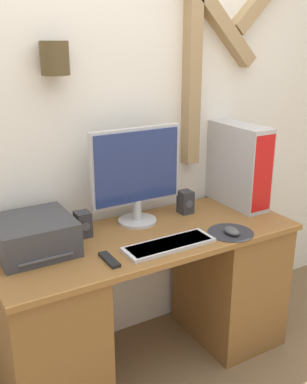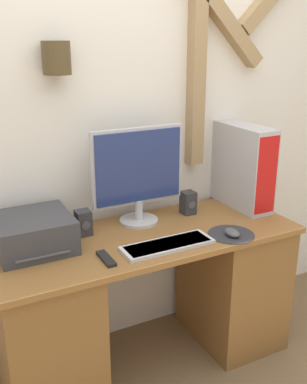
{
  "view_description": "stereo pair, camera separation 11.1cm",
  "coord_description": "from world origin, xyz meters",
  "px_view_note": "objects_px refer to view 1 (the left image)",
  "views": [
    {
      "loc": [
        -1.04,
        -1.52,
        1.75
      ],
      "look_at": [
        0.03,
        0.31,
        1.02
      ],
      "focal_mm": 42.0,
      "sensor_mm": 36.0,
      "label": 1
    },
    {
      "loc": [
        -0.94,
        -1.58,
        1.75
      ],
      "look_at": [
        0.03,
        0.31,
        1.02
      ],
      "focal_mm": 42.0,
      "sensor_mm": 36.0,
      "label": 2
    }
  ],
  "objects_px": {
    "mouse": "(232,231)",
    "speaker_right": "(185,202)",
    "printer": "(34,235)",
    "remote_control": "(109,260)",
    "computer_tower": "(237,165)",
    "speaker_left": "(83,224)",
    "keyboard": "(169,244)",
    "monitor": "(136,172)"
  },
  "relations": [
    {
      "from": "mouse",
      "to": "speaker_right",
      "type": "bearing_deg",
      "value": 94.89
    },
    {
      "from": "printer",
      "to": "remote_control",
      "type": "bearing_deg",
      "value": -46.03
    },
    {
      "from": "computer_tower",
      "to": "speaker_left",
      "type": "distance_m",
      "value": 1.0
    },
    {
      "from": "computer_tower",
      "to": "speaker_right",
      "type": "relative_size",
      "value": 3.72
    },
    {
      "from": "keyboard",
      "to": "speaker_left",
      "type": "relative_size",
      "value": 3.5
    },
    {
      "from": "keyboard",
      "to": "speaker_right",
      "type": "distance_m",
      "value": 0.46
    },
    {
      "from": "keyboard",
      "to": "computer_tower",
      "type": "xyz_separation_m",
      "value": [
        0.67,
        0.31,
        0.23
      ]
    },
    {
      "from": "keyboard",
      "to": "mouse",
      "type": "bearing_deg",
      "value": -8.09
    },
    {
      "from": "keyboard",
      "to": "remote_control",
      "type": "xyz_separation_m",
      "value": [
        -0.32,
        0.01,
        -0.0
      ]
    },
    {
      "from": "printer",
      "to": "mouse",
      "type": "bearing_deg",
      "value": -19.5
    },
    {
      "from": "monitor",
      "to": "printer",
      "type": "xyz_separation_m",
      "value": [
        -0.59,
        -0.07,
        -0.21
      ]
    },
    {
      "from": "computer_tower",
      "to": "mouse",
      "type": "bearing_deg",
      "value": -131.58
    },
    {
      "from": "monitor",
      "to": "computer_tower",
      "type": "xyz_separation_m",
      "value": [
        0.66,
        -0.04,
        -0.04
      ]
    },
    {
      "from": "printer",
      "to": "speaker_left",
      "type": "xyz_separation_m",
      "value": [
        0.26,
        0.04,
        -0.02
      ]
    },
    {
      "from": "speaker_left",
      "to": "speaker_right",
      "type": "xyz_separation_m",
      "value": [
        0.63,
        0.01,
        0.0
      ]
    },
    {
      "from": "mouse",
      "to": "speaker_left",
      "type": "relative_size",
      "value": 0.75
    },
    {
      "from": "mouse",
      "to": "keyboard",
      "type": "bearing_deg",
      "value": 171.91
    },
    {
      "from": "computer_tower",
      "to": "printer",
      "type": "xyz_separation_m",
      "value": [
        -1.24,
        -0.03,
        -0.16
      ]
    },
    {
      "from": "monitor",
      "to": "computer_tower",
      "type": "relative_size",
      "value": 1.07
    },
    {
      "from": "remote_control",
      "to": "speaker_left",
      "type": "bearing_deg",
      "value": 89.7
    },
    {
      "from": "keyboard",
      "to": "remote_control",
      "type": "bearing_deg",
      "value": 178.57
    },
    {
      "from": "speaker_right",
      "to": "remote_control",
      "type": "relative_size",
      "value": 0.84
    },
    {
      "from": "monitor",
      "to": "printer",
      "type": "height_order",
      "value": "monitor"
    },
    {
      "from": "keyboard",
      "to": "speaker_left",
      "type": "height_order",
      "value": "speaker_left"
    },
    {
      "from": "monitor",
      "to": "speaker_left",
      "type": "bearing_deg",
      "value": -175.42
    },
    {
      "from": "printer",
      "to": "remote_control",
      "type": "relative_size",
      "value": 2.28
    },
    {
      "from": "mouse",
      "to": "computer_tower",
      "type": "xyz_separation_m",
      "value": [
        0.32,
        0.36,
        0.22
      ]
    },
    {
      "from": "monitor",
      "to": "remote_control",
      "type": "relative_size",
      "value": 3.33
    },
    {
      "from": "printer",
      "to": "speaker_right",
      "type": "xyz_separation_m",
      "value": [
        0.89,
        0.05,
        -0.02
      ]
    },
    {
      "from": "printer",
      "to": "remote_control",
      "type": "height_order",
      "value": "printer"
    },
    {
      "from": "computer_tower",
      "to": "remote_control",
      "type": "xyz_separation_m",
      "value": [
        -0.98,
        -0.3,
        -0.24
      ]
    },
    {
      "from": "keyboard",
      "to": "speaker_right",
      "type": "xyz_separation_m",
      "value": [
        0.32,
        0.33,
        0.06
      ]
    },
    {
      "from": "monitor",
      "to": "printer",
      "type": "relative_size",
      "value": 1.46
    },
    {
      "from": "computer_tower",
      "to": "printer",
      "type": "distance_m",
      "value": 1.25
    },
    {
      "from": "mouse",
      "to": "remote_control",
      "type": "relative_size",
      "value": 0.63
    },
    {
      "from": "monitor",
      "to": "computer_tower",
      "type": "height_order",
      "value": "monitor"
    },
    {
      "from": "monitor",
      "to": "mouse",
      "type": "distance_m",
      "value": 0.58
    },
    {
      "from": "computer_tower",
      "to": "remote_control",
      "type": "distance_m",
      "value": 1.05
    },
    {
      "from": "computer_tower",
      "to": "remote_control",
      "type": "relative_size",
      "value": 3.11
    },
    {
      "from": "monitor",
      "to": "keyboard",
      "type": "height_order",
      "value": "monitor"
    },
    {
      "from": "mouse",
      "to": "printer",
      "type": "relative_size",
      "value": 0.28
    },
    {
      "from": "keyboard",
      "to": "speaker_left",
      "type": "bearing_deg",
      "value": 134.24
    }
  ]
}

